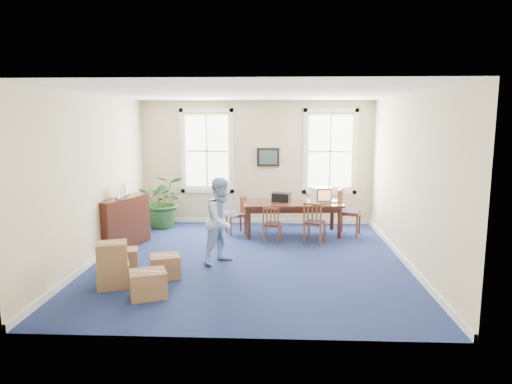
{
  "coord_description": "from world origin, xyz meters",
  "views": [
    {
      "loc": [
        0.51,
        -8.6,
        2.72
      ],
      "look_at": [
        0.1,
        0.6,
        1.25
      ],
      "focal_mm": 32.0,
      "sensor_mm": 36.0,
      "label": 1
    }
  ],
  "objects_px": {
    "potted_plant": "(164,201)",
    "cardboard_boxes": "(126,262)",
    "man": "(222,221)",
    "conference_table": "(292,218)",
    "crt_tv": "(321,195)",
    "credenza": "(123,223)",
    "chair_near_left": "(272,224)"
  },
  "relations": [
    {
      "from": "conference_table",
      "to": "credenza",
      "type": "xyz_separation_m",
      "value": [
        -3.65,
        -1.29,
        0.14
      ]
    },
    {
      "from": "crt_tv",
      "to": "credenza",
      "type": "bearing_deg",
      "value": 179.13
    },
    {
      "from": "potted_plant",
      "to": "cardboard_boxes",
      "type": "bearing_deg",
      "value": -84.72
    },
    {
      "from": "conference_table",
      "to": "man",
      "type": "distance_m",
      "value": 2.68
    },
    {
      "from": "conference_table",
      "to": "credenza",
      "type": "relative_size",
      "value": 1.7
    },
    {
      "from": "conference_table",
      "to": "credenza",
      "type": "bearing_deg",
      "value": -165.22
    },
    {
      "from": "man",
      "to": "cardboard_boxes",
      "type": "relative_size",
      "value": 1.19
    },
    {
      "from": "man",
      "to": "chair_near_left",
      "type": "bearing_deg",
      "value": 5.43
    },
    {
      "from": "conference_table",
      "to": "cardboard_boxes",
      "type": "bearing_deg",
      "value": -133.64
    },
    {
      "from": "potted_plant",
      "to": "chair_near_left",
      "type": "bearing_deg",
      "value": -26.71
    },
    {
      "from": "crt_tv",
      "to": "cardboard_boxes",
      "type": "xyz_separation_m",
      "value": [
        -3.53,
        -3.57,
        -0.56
      ]
    },
    {
      "from": "conference_table",
      "to": "crt_tv",
      "type": "bearing_deg",
      "value": -0.28
    },
    {
      "from": "crt_tv",
      "to": "credenza",
      "type": "relative_size",
      "value": 0.32
    },
    {
      "from": "credenza",
      "to": "cardboard_boxes",
      "type": "bearing_deg",
      "value": -48.89
    },
    {
      "from": "crt_tv",
      "to": "credenza",
      "type": "xyz_separation_m",
      "value": [
        -4.33,
        -1.34,
        -0.43
      ]
    },
    {
      "from": "conference_table",
      "to": "crt_tv",
      "type": "relative_size",
      "value": 5.37
    },
    {
      "from": "crt_tv",
      "to": "potted_plant",
      "type": "bearing_deg",
      "value": 153.8
    },
    {
      "from": "crt_tv",
      "to": "man",
      "type": "bearing_deg",
      "value": -150.34
    },
    {
      "from": "chair_near_left",
      "to": "potted_plant",
      "type": "distance_m",
      "value": 3.1
    },
    {
      "from": "potted_plant",
      "to": "cardboard_boxes",
      "type": "xyz_separation_m",
      "value": [
        0.38,
        -4.13,
        -0.27
      ]
    },
    {
      "from": "crt_tv",
      "to": "conference_table",
      "type": "bearing_deg",
      "value": 166.3
    },
    {
      "from": "chair_near_left",
      "to": "man",
      "type": "bearing_deg",
      "value": 67.37
    },
    {
      "from": "potted_plant",
      "to": "credenza",
      "type": "bearing_deg",
      "value": -102.48
    },
    {
      "from": "chair_near_left",
      "to": "cardboard_boxes",
      "type": "relative_size",
      "value": 0.6
    },
    {
      "from": "crt_tv",
      "to": "potted_plant",
      "type": "height_order",
      "value": "potted_plant"
    },
    {
      "from": "man",
      "to": "cardboard_boxes",
      "type": "bearing_deg",
      "value": 169.71
    },
    {
      "from": "chair_near_left",
      "to": "cardboard_boxes",
      "type": "xyz_separation_m",
      "value": [
        -2.38,
        -2.74,
        -0.02
      ]
    },
    {
      "from": "crt_tv",
      "to": "man",
      "type": "relative_size",
      "value": 0.26
    },
    {
      "from": "crt_tv",
      "to": "chair_near_left",
      "type": "bearing_deg",
      "value": -162.08
    },
    {
      "from": "chair_near_left",
      "to": "potted_plant",
      "type": "relative_size",
      "value": 0.63
    },
    {
      "from": "crt_tv",
      "to": "chair_near_left",
      "type": "height_order",
      "value": "crt_tv"
    },
    {
      "from": "potted_plant",
      "to": "crt_tv",
      "type": "bearing_deg",
      "value": -8.1
    }
  ]
}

